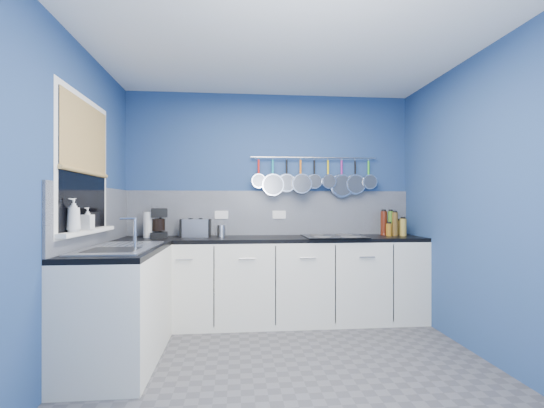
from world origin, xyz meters
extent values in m
cube|color=#47474C|center=(0.00, 0.00, -0.01)|extent=(3.20, 3.00, 0.02)
cube|color=white|center=(0.00, 0.00, 2.51)|extent=(3.20, 3.00, 0.02)
cube|color=navy|center=(0.00, 1.51, 1.25)|extent=(3.20, 0.02, 2.50)
cube|color=navy|center=(0.00, -1.51, 1.25)|extent=(3.20, 0.02, 2.50)
cube|color=navy|center=(-1.61, 0.00, 1.25)|extent=(0.02, 3.00, 2.50)
cube|color=navy|center=(1.61, 0.00, 1.25)|extent=(0.02, 3.00, 2.50)
cube|color=gray|center=(0.00, 1.49, 1.15)|extent=(3.20, 0.02, 0.50)
cube|color=gray|center=(-1.59, 0.60, 1.15)|extent=(0.02, 1.80, 0.50)
cube|color=silver|center=(0.00, 1.20, 0.43)|extent=(3.20, 0.60, 0.86)
cube|color=black|center=(0.00, 1.20, 0.88)|extent=(3.20, 0.60, 0.04)
cube|color=silver|center=(-1.30, 0.30, 0.43)|extent=(0.60, 1.20, 0.86)
cube|color=black|center=(-1.30, 0.30, 0.88)|extent=(0.60, 1.20, 0.04)
cube|color=white|center=(-1.58, 0.30, 1.55)|extent=(0.01, 1.00, 1.10)
cube|color=black|center=(-1.57, 0.30, 1.55)|extent=(0.01, 0.90, 1.00)
cube|color=tan|center=(-1.56, 0.30, 1.77)|extent=(0.01, 0.90, 0.55)
cube|color=white|center=(-1.55, 0.30, 1.04)|extent=(0.10, 0.98, 0.03)
cube|color=silver|center=(-1.30, 0.30, 0.90)|extent=(0.50, 0.95, 0.01)
cube|color=white|center=(-0.55, 1.48, 1.13)|extent=(0.15, 0.01, 0.09)
cube|color=white|center=(0.10, 1.48, 1.13)|extent=(0.15, 0.01, 0.09)
cylinder|color=silver|center=(0.50, 1.45, 1.78)|extent=(1.45, 0.02, 0.02)
imported|color=white|center=(-1.53, 0.00, 1.17)|extent=(0.12, 0.12, 0.24)
imported|color=white|center=(-1.53, 0.25, 1.14)|extent=(0.09, 0.09, 0.17)
cylinder|color=white|center=(-1.29, 1.26, 1.03)|extent=(0.14, 0.14, 0.27)
cube|color=silver|center=(-0.82, 1.30, 1.00)|extent=(0.31, 0.20, 0.19)
cylinder|color=silver|center=(-0.54, 1.30, 0.96)|extent=(0.10, 0.10, 0.13)
cube|color=black|center=(0.64, 1.15, 0.91)|extent=(0.63, 0.55, 0.01)
cylinder|color=brown|center=(1.45, 1.33, 0.98)|extent=(0.05, 0.05, 0.16)
cylinder|color=#3F721E|center=(1.35, 1.32, 1.03)|extent=(0.06, 0.06, 0.27)
cylinder|color=#4C190C|center=(1.27, 1.33, 1.03)|extent=(0.07, 0.07, 0.27)
cylinder|color=olive|center=(1.44, 1.21, 0.99)|extent=(0.07, 0.07, 0.19)
cylinder|color=brown|center=(1.35, 1.21, 1.03)|extent=(0.06, 0.06, 0.26)
cylinder|color=#8C5914|center=(1.28, 1.22, 0.97)|extent=(0.06, 0.06, 0.14)
camera|label=1|loc=(-0.39, -2.80, 1.24)|focal=25.07mm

